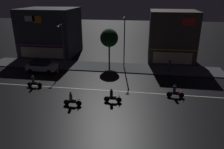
% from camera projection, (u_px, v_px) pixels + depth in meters
% --- Properties ---
extents(ground_plane, '(140.00, 140.00, 0.00)m').
position_uv_depth(ground_plane, '(88.00, 89.00, 25.96)').
color(ground_plane, black).
extents(lane_divider_stripe, '(34.12, 0.16, 0.01)m').
position_uv_depth(lane_divider_stripe, '(88.00, 89.00, 25.96)').
color(lane_divider_stripe, beige).
rests_on(lane_divider_stripe, ground).
extents(sidewalk_far, '(35.92, 4.40, 0.14)m').
position_uv_depth(sidewalk_far, '(102.00, 67.00, 33.70)').
color(sidewalk_far, '#424447').
rests_on(sidewalk_far, ground).
extents(storefront_left_block, '(9.43, 8.68, 8.30)m').
position_uv_depth(storefront_left_block, '(51.00, 32.00, 39.76)').
color(storefront_left_block, '#383A3F').
rests_on(storefront_left_block, ground).
extents(storefront_center_block, '(7.41, 7.22, 8.18)m').
position_uv_depth(storefront_center_block, '(172.00, 36.00, 36.07)').
color(storefront_center_block, '#4C443A').
rests_on(storefront_center_block, ground).
extents(streetlamp_west, '(0.44, 1.64, 6.41)m').
position_uv_depth(streetlamp_west, '(62.00, 42.00, 32.47)').
color(streetlamp_west, '#47494C').
rests_on(streetlamp_west, sidewalk_far).
extents(streetlamp_mid, '(0.44, 1.64, 7.59)m').
position_uv_depth(streetlamp_mid, '(124.00, 38.00, 31.90)').
color(streetlamp_mid, '#47494C').
rests_on(streetlamp_mid, sidewalk_far).
extents(pedestrian_on_sidewalk, '(0.40, 0.40, 1.82)m').
position_uv_depth(pedestrian_on_sidewalk, '(169.00, 66.00, 31.33)').
color(pedestrian_on_sidewalk, '#334766').
rests_on(pedestrian_on_sidewalk, sidewalk_far).
extents(street_tree, '(2.76, 2.76, 5.65)m').
position_uv_depth(street_tree, '(109.00, 38.00, 32.90)').
color(street_tree, '#473323').
rests_on(street_tree, sidewalk_far).
extents(parked_car_near_kerb, '(4.30, 1.98, 1.67)m').
position_uv_depth(parked_car_near_kerb, '(41.00, 66.00, 31.54)').
color(parked_car_near_kerb, silver).
rests_on(parked_car_near_kerb, ground).
extents(motorcycle_lead, '(1.90, 0.60, 1.52)m').
position_uv_depth(motorcycle_lead, '(175.00, 92.00, 23.79)').
color(motorcycle_lead, black).
rests_on(motorcycle_lead, ground).
extents(motorcycle_following, '(1.90, 0.60, 1.52)m').
position_uv_depth(motorcycle_following, '(34.00, 82.00, 26.39)').
color(motorcycle_following, black).
rests_on(motorcycle_following, ground).
extents(motorcycle_opposite_lane, '(1.90, 0.60, 1.52)m').
position_uv_depth(motorcycle_opposite_lane, '(112.00, 97.00, 22.73)').
color(motorcycle_opposite_lane, black).
rests_on(motorcycle_opposite_lane, ground).
extents(motorcycle_trailing_far, '(1.90, 0.60, 1.52)m').
position_uv_depth(motorcycle_trailing_far, '(72.00, 100.00, 22.03)').
color(motorcycle_trailing_far, black).
rests_on(motorcycle_trailing_far, ground).
extents(traffic_cone, '(0.36, 0.36, 0.55)m').
position_uv_depth(traffic_cone, '(57.00, 70.00, 31.53)').
color(traffic_cone, orange).
rests_on(traffic_cone, ground).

